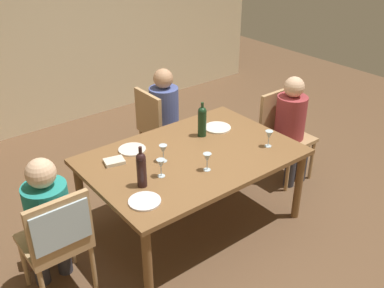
% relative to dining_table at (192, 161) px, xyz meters
% --- Properties ---
extents(ground_plane, '(10.00, 10.00, 0.00)m').
position_rel_dining_table_xyz_m(ground_plane, '(0.00, 0.00, -0.65)').
color(ground_plane, brown).
extents(rear_room_partition, '(6.40, 0.12, 2.70)m').
position_rel_dining_table_xyz_m(rear_room_partition, '(0.00, 2.80, 0.70)').
color(rear_room_partition, beige).
rests_on(rear_room_partition, ground_plane).
extents(dining_table, '(1.77, 1.19, 0.72)m').
position_rel_dining_table_xyz_m(dining_table, '(0.00, 0.00, 0.00)').
color(dining_table, brown).
rests_on(dining_table, ground_plane).
extents(chair_far_right, '(0.44, 0.44, 0.92)m').
position_rel_dining_table_xyz_m(chair_far_right, '(0.31, 0.98, -0.12)').
color(chair_far_right, tan).
rests_on(chair_far_right, ground_plane).
extents(chair_right_end, '(0.44, 0.44, 0.92)m').
position_rel_dining_table_xyz_m(chair_right_end, '(1.27, 0.09, -0.12)').
color(chair_right_end, tan).
rests_on(chair_right_end, ground_plane).
extents(chair_left_end, '(0.44, 0.46, 0.92)m').
position_rel_dining_table_xyz_m(chair_left_end, '(-1.27, -0.12, -0.06)').
color(chair_left_end, tan).
rests_on(chair_left_end, ground_plane).
extents(person_woman_host, '(0.35, 0.31, 1.13)m').
position_rel_dining_table_xyz_m(person_woman_host, '(0.42, 0.98, 0.00)').
color(person_woman_host, '#33333D').
rests_on(person_woman_host, ground_plane).
extents(person_man_bearded, '(0.30, 0.35, 1.13)m').
position_rel_dining_table_xyz_m(person_man_bearded, '(1.27, -0.03, 0.00)').
color(person_man_bearded, '#33333D').
rests_on(person_man_bearded, ground_plane).
extents(person_man_guest, '(0.31, 0.35, 1.13)m').
position_rel_dining_table_xyz_m(person_man_guest, '(-1.27, 0.03, 0.00)').
color(person_man_guest, '#33333D').
rests_on(person_man_guest, ground_plane).
extents(wine_bottle_tall_green, '(0.08, 0.08, 0.33)m').
position_rel_dining_table_xyz_m(wine_bottle_tall_green, '(0.29, 0.22, 0.22)').
color(wine_bottle_tall_green, '#19381E').
rests_on(wine_bottle_tall_green, dining_table).
extents(wine_bottle_dark_red, '(0.07, 0.07, 0.33)m').
position_rel_dining_table_xyz_m(wine_bottle_dark_red, '(-0.59, -0.14, 0.22)').
color(wine_bottle_dark_red, black).
rests_on(wine_bottle_dark_red, dining_table).
extents(wine_glass_near_left, '(0.07, 0.07, 0.15)m').
position_rel_dining_table_xyz_m(wine_glass_near_left, '(-0.40, -0.12, 0.18)').
color(wine_glass_near_left, silver).
rests_on(wine_glass_near_left, dining_table).
extents(wine_glass_centre, '(0.07, 0.07, 0.15)m').
position_rel_dining_table_xyz_m(wine_glass_centre, '(-0.25, 0.06, 0.18)').
color(wine_glass_centre, silver).
rests_on(wine_glass_centre, dining_table).
extents(wine_glass_near_right, '(0.07, 0.07, 0.15)m').
position_rel_dining_table_xyz_m(wine_glass_near_right, '(0.61, -0.30, 0.18)').
color(wine_glass_near_right, silver).
rests_on(wine_glass_near_right, dining_table).
extents(wine_glass_far, '(0.07, 0.07, 0.15)m').
position_rel_dining_table_xyz_m(wine_glass_far, '(-0.06, -0.27, 0.18)').
color(wine_glass_far, silver).
rests_on(wine_glass_far, dining_table).
extents(dinner_plate_host, '(0.25, 0.25, 0.01)m').
position_rel_dining_table_xyz_m(dinner_plate_host, '(0.50, 0.24, 0.08)').
color(dinner_plate_host, white).
rests_on(dinner_plate_host, dining_table).
extents(dinner_plate_guest_left, '(0.24, 0.24, 0.01)m').
position_rel_dining_table_xyz_m(dinner_plate_guest_left, '(-0.36, 0.38, 0.08)').
color(dinner_plate_guest_left, silver).
rests_on(dinner_plate_guest_left, dining_table).
extents(dinner_plate_guest_right, '(0.23, 0.23, 0.01)m').
position_rel_dining_table_xyz_m(dinner_plate_guest_right, '(-0.69, -0.33, 0.08)').
color(dinner_plate_guest_right, white).
rests_on(dinner_plate_guest_right, dining_table).
extents(folded_napkin, '(0.18, 0.15, 0.03)m').
position_rel_dining_table_xyz_m(folded_napkin, '(-0.59, 0.28, 0.08)').
color(folded_napkin, beige).
rests_on(folded_napkin, dining_table).
extents(handbag, '(0.30, 0.17, 0.22)m').
position_rel_dining_table_xyz_m(handbag, '(-1.27, 0.35, -0.54)').
color(handbag, brown).
rests_on(handbag, ground_plane).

